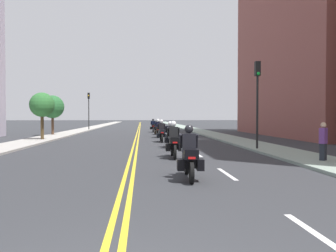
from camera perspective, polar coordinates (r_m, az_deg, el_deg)
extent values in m
plane|color=#2F3034|center=(51.34, -4.74, -0.56)|extent=(264.00, 264.00, 0.00)
cube|color=#A5A19A|center=(51.96, -13.17, -0.50)|extent=(2.52, 144.00, 0.12)
cube|color=gray|center=(51.84, 3.71, -0.47)|extent=(2.52, 144.00, 0.12)
cube|color=yellow|center=(51.34, -4.87, -0.56)|extent=(0.12, 132.00, 0.01)
cube|color=yellow|center=(51.34, -4.60, -0.56)|extent=(0.12, 132.00, 0.01)
cube|color=silver|center=(6.27, 23.15, -15.96)|extent=(0.14, 2.40, 0.01)
cube|color=silver|center=(11.79, 9.47, -7.62)|extent=(0.14, 2.40, 0.01)
cube|color=silver|center=(17.62, 4.81, -4.57)|extent=(0.14, 2.40, 0.01)
cube|color=silver|center=(23.54, 2.50, -3.02)|extent=(0.14, 2.40, 0.01)
cube|color=silver|center=(29.49, 1.12, -2.10)|extent=(0.14, 2.40, 0.01)
cube|color=silver|center=(35.46, 0.20, -1.49)|extent=(0.14, 2.40, 0.01)
cube|color=silver|center=(41.44, -0.45, -1.05)|extent=(0.14, 2.40, 0.01)
cube|color=silver|center=(47.42, -0.93, -0.72)|extent=(0.14, 2.40, 0.01)
cube|color=silver|center=(53.41, -1.31, -0.47)|extent=(0.14, 2.40, 0.01)
cube|color=silver|center=(59.40, -1.61, -0.27)|extent=(0.14, 2.40, 0.01)
cube|color=brown|center=(38.38, 21.48, 14.95)|extent=(7.70, 21.72, 21.70)
cylinder|color=black|center=(11.52, 3.00, -6.24)|extent=(0.13, 0.64, 0.64)
cylinder|color=black|center=(9.91, 3.81, -7.52)|extent=(0.13, 0.64, 0.64)
cube|color=silver|center=(11.48, 3.00, -4.57)|extent=(0.15, 0.33, 0.04)
cube|color=black|center=(10.68, 3.38, -5.35)|extent=(0.37, 1.26, 0.40)
cube|color=black|center=(9.92, 3.77, -4.59)|extent=(0.41, 0.38, 0.28)
cube|color=red|center=(9.74, 3.88, -5.18)|extent=(0.20, 0.04, 0.06)
cube|color=black|center=(10.18, 2.05, -6.25)|extent=(0.22, 0.45, 0.32)
cube|color=black|center=(10.23, 5.20, -6.21)|extent=(0.22, 0.45, 0.32)
cube|color=#B2C1CC|center=(11.16, 3.13, -3.09)|extent=(0.36, 0.14, 0.36)
cube|color=black|center=(10.58, 3.41, -2.78)|extent=(0.41, 0.28, 0.57)
cylinder|color=black|center=(10.70, 2.05, -2.46)|extent=(0.11, 0.28, 0.45)
cylinder|color=black|center=(10.75, 4.61, -2.45)|extent=(0.11, 0.28, 0.45)
sphere|color=black|center=(10.58, 3.39, -0.48)|extent=(0.26, 0.26, 0.26)
cylinder|color=black|center=(16.94, 0.66, -3.67)|extent=(0.11, 0.68, 0.67)
cylinder|color=black|center=(15.33, 1.10, -4.22)|extent=(0.11, 0.68, 0.67)
cube|color=silver|center=(16.91, 0.66, -2.47)|extent=(0.14, 0.32, 0.04)
cube|color=black|center=(16.11, 0.87, -2.94)|extent=(0.34, 1.23, 0.40)
cube|color=black|center=(15.37, 1.08, -2.34)|extent=(0.40, 0.37, 0.28)
cube|color=red|center=(15.19, 1.14, -2.69)|extent=(0.20, 0.03, 0.06)
cube|color=black|center=(15.62, -0.02, -3.45)|extent=(0.21, 0.44, 0.32)
cube|color=black|center=(15.66, 2.03, -3.44)|extent=(0.21, 0.44, 0.32)
cube|color=#B2C1CC|center=(16.60, 0.74, -1.50)|extent=(0.36, 0.13, 0.36)
cube|color=black|center=(16.03, 0.89, -1.19)|extent=(0.40, 0.27, 0.59)
cylinder|color=black|center=(16.16, 0.00, -0.99)|extent=(0.10, 0.28, 0.45)
cylinder|color=black|center=(16.20, 1.69, -0.99)|extent=(0.10, 0.28, 0.45)
sphere|color=white|center=(16.04, 0.88, 0.37)|extent=(0.26, 0.26, 0.26)
cylinder|color=black|center=(22.11, 0.11, -2.53)|extent=(0.15, 0.62, 0.61)
cylinder|color=black|center=(20.60, 0.58, -2.83)|extent=(0.15, 0.62, 0.61)
cube|color=silver|center=(22.09, 0.11, -1.69)|extent=(0.15, 0.32, 0.04)
cube|color=black|center=(21.33, 0.34, -1.93)|extent=(0.36, 1.17, 0.40)
cube|color=black|center=(20.64, 0.56, -1.43)|extent=(0.41, 0.37, 0.28)
cube|color=red|center=(20.46, 0.62, -1.68)|extent=(0.20, 0.04, 0.06)
cube|color=black|center=(20.85, -0.28, -2.28)|extent=(0.22, 0.45, 0.32)
cube|color=black|center=(20.92, 1.24, -2.27)|extent=(0.22, 0.45, 0.32)
cube|color=#B2C1CC|center=(21.80, 0.19, -0.85)|extent=(0.36, 0.13, 0.36)
cube|color=black|center=(21.26, 0.35, -0.67)|extent=(0.41, 0.27, 0.54)
cylinder|color=black|center=(21.38, -0.33, -0.53)|extent=(0.11, 0.28, 0.45)
cylinder|color=black|center=(21.44, 0.94, -0.52)|extent=(0.11, 0.28, 0.45)
sphere|color=white|center=(21.28, 0.34, 0.43)|extent=(0.26, 0.26, 0.26)
cylinder|color=black|center=(26.75, -1.18, -1.82)|extent=(0.11, 0.62, 0.62)
cylinder|color=black|center=(25.27, -0.95, -2.02)|extent=(0.11, 0.62, 0.62)
cube|color=silver|center=(26.73, -1.18, -1.12)|extent=(0.14, 0.32, 0.04)
cube|color=black|center=(25.99, -1.07, -1.30)|extent=(0.34, 1.14, 0.40)
cube|color=black|center=(25.32, -0.96, -0.88)|extent=(0.41, 0.37, 0.28)
cube|color=red|center=(25.13, -0.93, -1.08)|extent=(0.20, 0.03, 0.06)
cube|color=black|center=(25.53, -1.62, -1.58)|extent=(0.21, 0.44, 0.32)
cube|color=black|center=(25.57, -0.37, -1.57)|extent=(0.21, 0.44, 0.32)
cube|color=#B2C1CC|center=(26.45, -1.14, -0.43)|extent=(0.36, 0.13, 0.36)
cube|color=black|center=(25.92, -1.06, -0.21)|extent=(0.40, 0.27, 0.59)
cylinder|color=black|center=(26.06, -1.61, -0.09)|extent=(0.10, 0.28, 0.45)
cylinder|color=black|center=(26.09, -0.56, -0.09)|extent=(0.10, 0.28, 0.45)
sphere|color=white|center=(25.94, -1.06, 0.76)|extent=(0.26, 0.26, 0.26)
cylinder|color=black|center=(32.45, -1.56, -1.23)|extent=(0.14, 0.63, 0.62)
cylinder|color=black|center=(30.96, -1.54, -1.36)|extent=(0.14, 0.63, 0.62)
cube|color=silver|center=(32.44, -1.56, -0.64)|extent=(0.15, 0.33, 0.04)
cube|color=black|center=(31.70, -1.55, -0.79)|extent=(0.36, 1.15, 0.40)
cube|color=black|center=(31.02, -1.54, -0.43)|extent=(0.41, 0.38, 0.28)
cube|color=red|center=(30.83, -1.54, -0.59)|extent=(0.20, 0.04, 0.06)
cube|color=black|center=(31.25, -2.06, -1.00)|extent=(0.22, 0.45, 0.32)
cube|color=black|center=(31.26, -1.03, -1.00)|extent=(0.22, 0.45, 0.32)
cube|color=#B2C1CC|center=(32.16, -1.56, -0.07)|extent=(0.36, 0.14, 0.36)
cube|color=black|center=(31.63, -1.55, 0.08)|extent=(0.41, 0.28, 0.56)
cylinder|color=black|center=(31.78, -1.99, 0.18)|extent=(0.11, 0.28, 0.45)
cylinder|color=black|center=(31.78, -1.12, 0.18)|extent=(0.11, 0.28, 0.45)
sphere|color=white|center=(31.65, -1.55, 0.84)|extent=(0.26, 0.26, 0.26)
cylinder|color=black|center=(37.70, -1.63, -0.81)|extent=(0.15, 0.67, 0.67)
cylinder|color=black|center=(36.14, -1.65, -0.91)|extent=(0.15, 0.67, 0.67)
cube|color=silver|center=(37.69, -1.63, -0.27)|extent=(0.16, 0.33, 0.04)
cube|color=black|center=(36.91, -1.64, -0.42)|extent=(0.38, 1.20, 0.40)
cube|color=black|center=(36.20, -1.65, -0.11)|extent=(0.42, 0.38, 0.28)
cube|color=red|center=(36.01, -1.65, -0.25)|extent=(0.20, 0.04, 0.06)
cube|color=black|center=(36.45, -2.09, -0.60)|extent=(0.22, 0.45, 0.32)
cube|color=black|center=(36.44, -1.21, -0.60)|extent=(0.22, 0.45, 0.32)
cube|color=#B2C1CC|center=(37.40, -1.64, 0.19)|extent=(0.37, 0.14, 0.36)
cube|color=black|center=(36.85, -1.64, 0.32)|extent=(0.41, 0.28, 0.55)
cylinder|color=black|center=(37.00, -2.01, 0.40)|extent=(0.11, 0.29, 0.45)
cylinder|color=black|center=(36.99, -1.27, 0.40)|extent=(0.11, 0.29, 0.45)
sphere|color=white|center=(36.87, -1.64, 0.97)|extent=(0.26, 0.26, 0.26)
cylinder|color=black|center=(43.16, -2.45, -0.52)|extent=(0.11, 0.66, 0.66)
cylinder|color=black|center=(41.57, -2.39, -0.60)|extent=(0.11, 0.66, 0.66)
cube|color=silver|center=(43.15, -2.45, -0.05)|extent=(0.14, 0.32, 0.04)
cube|color=black|center=(42.35, -2.42, -0.18)|extent=(0.33, 1.21, 0.40)
cube|color=black|center=(41.63, -2.40, 0.10)|extent=(0.40, 0.36, 0.28)
cube|color=red|center=(41.45, -2.39, -0.02)|extent=(0.20, 0.03, 0.06)
cube|color=black|center=(41.88, -2.79, -0.33)|extent=(0.20, 0.44, 0.32)
cube|color=black|center=(41.89, -2.02, -0.33)|extent=(0.20, 0.44, 0.32)
cube|color=#B2C1CC|center=(42.85, -2.44, 0.35)|extent=(0.36, 0.12, 0.36)
cube|color=black|center=(42.29, -2.42, 0.46)|extent=(0.40, 0.26, 0.54)
cylinder|color=black|center=(42.44, -2.75, 0.53)|extent=(0.10, 0.28, 0.45)
cylinder|color=black|center=(42.45, -2.10, 0.53)|extent=(0.10, 0.28, 0.45)
sphere|color=black|center=(42.32, -2.42, 1.01)|extent=(0.26, 0.26, 0.26)
cylinder|color=black|center=(20.03, 14.21, 2.06)|extent=(0.12, 0.12, 4.15)
cube|color=black|center=(20.20, 14.26, 8.96)|extent=(0.28, 0.28, 0.80)
sphere|color=green|center=(20.02, 14.39, 8.22)|extent=(0.18, 0.18, 0.18)
cylinder|color=black|center=(49.15, -12.67, 1.85)|extent=(0.12, 0.12, 4.35)
cube|color=black|center=(49.23, -12.69, 4.79)|extent=(0.28, 0.28, 0.80)
sphere|color=yellow|center=(49.08, -12.71, 4.80)|extent=(0.18, 0.18, 0.18)
cube|color=#21252E|center=(15.49, 23.75, -4.08)|extent=(0.34, 0.34, 0.79)
cube|color=#63357C|center=(15.44, 23.78, -1.45)|extent=(0.41, 0.41, 0.63)
sphere|color=tan|center=(15.42, 23.80, 0.16)|extent=(0.22, 0.22, 0.22)
cylinder|color=#503725|center=(36.26, -18.13, 0.11)|extent=(0.24, 0.24, 2.05)
sphere|color=#296532|center=(36.26, -18.15, 2.97)|extent=(2.24, 2.24, 2.24)
cylinder|color=#4B3921|center=(28.93, -19.64, -0.16)|extent=(0.24, 0.24, 2.13)
sphere|color=#2F6D32|center=(28.94, -19.67, 3.26)|extent=(1.89, 1.89, 1.89)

